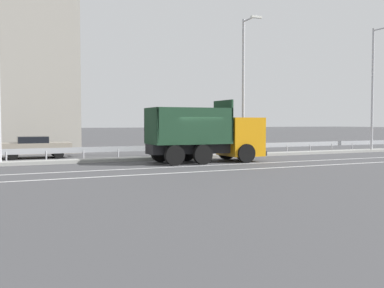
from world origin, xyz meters
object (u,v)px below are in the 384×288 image
object	(u,v)px
dump_truck	(218,139)
median_road_sign	(223,136)
street_lamp_2	(244,81)
street_lamp_3	(374,84)
parked_car_3	(35,147)

from	to	relation	value
dump_truck	median_road_sign	world-z (taller)	dump_truck
median_road_sign	street_lamp_2	size ratio (longest dim) A/B	0.28
street_lamp_3	parked_car_3	xyz separation A→B (m)	(-23.87, 4.46, -4.43)
street_lamp_3	parked_car_3	bearing A→B (deg)	169.41
dump_truck	street_lamp_3	distance (m)	15.47
dump_truck	parked_car_3	distance (m)	11.53
median_road_sign	parked_car_3	size ratio (longest dim) A/B	0.58
street_lamp_3	parked_car_3	distance (m)	24.69
median_road_sign	street_lamp_3	world-z (taller)	street_lamp_3
street_lamp_2	street_lamp_3	distance (m)	11.42
dump_truck	street_lamp_3	world-z (taller)	street_lamp_3
street_lamp_2	street_lamp_3	xyz separation A→B (m)	(11.42, -0.06, 0.26)
street_lamp_3	parked_car_3	size ratio (longest dim) A/B	2.17
dump_truck	parked_car_3	bearing A→B (deg)	-125.05
median_road_sign	street_lamp_2	distance (m)	3.83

